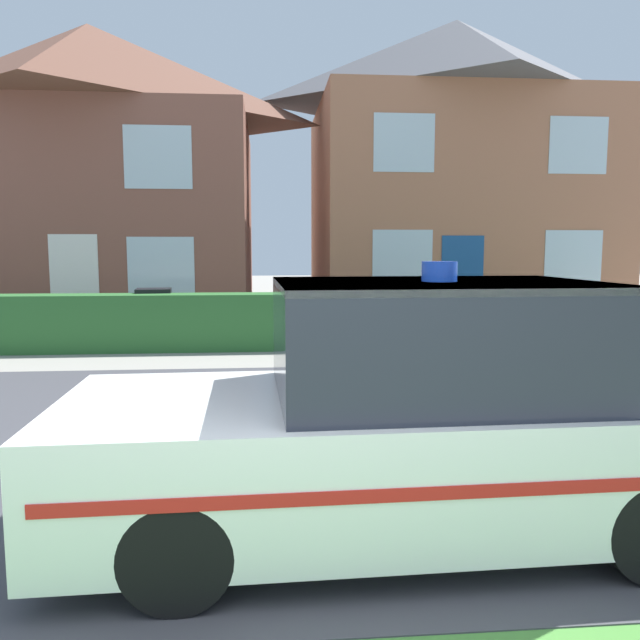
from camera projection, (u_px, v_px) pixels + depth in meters
road_strip at (274, 432)px, 6.14m from camera, size 28.00×6.64×0.01m
garden_hedge at (310, 321)px, 11.26m from camera, size 15.55×0.68×1.00m
police_car at (406, 418)px, 3.91m from camera, size 4.10×1.77×1.71m
house_left at (93, 171)px, 15.94m from camera, size 8.30×6.69×7.38m
house_right at (454, 167)px, 17.17m from camera, size 7.83×6.16×7.91m
wheelie_bin at (154, 318)px, 11.44m from camera, size 0.69×0.67×1.07m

